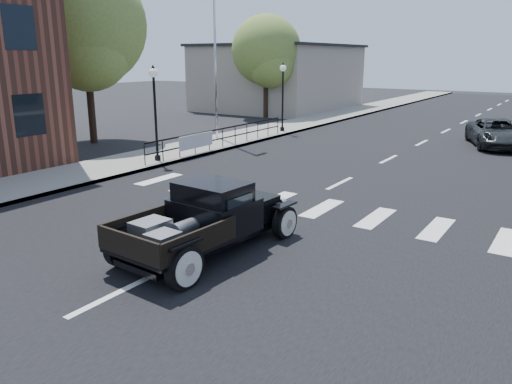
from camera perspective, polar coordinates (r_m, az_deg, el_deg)
The scene contains 14 objects.
ground at distance 11.62m, azimuth -4.82°, elevation -6.20°, with size 120.00×120.00×0.00m, color black.
road at distance 24.78m, azimuth 17.16°, elevation 4.72°, with size 14.00×80.00×0.02m, color black.
road_markings at distance 20.11m, azimuth 13.05°, elevation 2.66°, with size 12.00×60.00×0.06m, color silver, non-canonical shape.
sidewalk_left at distance 28.29m, azimuth 0.39°, elevation 6.76°, with size 3.00×80.00×0.15m, color gray.
low_building_left at distance 42.49m, azimuth 2.66°, elevation 12.85°, with size 10.00×12.00×5.00m, color #ACA191.
railing at distance 23.48m, azimuth -3.83°, elevation 6.40°, with size 0.08×10.00×1.00m, color black, non-canonical shape.
banner at distance 21.92m, azimuth -6.82°, elevation 5.17°, with size 0.04×2.20×0.60m, color silver, non-canonical shape.
lamp_post_b at distance 20.49m, azimuth -11.43°, elevation 8.77°, with size 0.36×0.36×3.78m, color black, non-canonical shape.
lamp_post_c at distance 28.45m, azimuth 3.06°, elevation 10.76°, with size 0.36×0.36×3.78m, color black, non-canonical shape.
flagpole at distance 26.00m, azimuth -4.76°, elevation 18.82°, with size 0.12×0.12×11.49m, color silver.
big_tree_near at distance 26.49m, azimuth -18.79°, elevation 14.69°, with size 5.92×5.92×8.70m, color olive, non-canonical shape.
big_tree_far at distance 36.04m, azimuth 1.16°, elevation 14.12°, with size 4.83×4.83×7.10m, color olive, non-canonical shape.
hotrod_pickup at distance 11.00m, azimuth -5.63°, elevation -3.00°, with size 2.17×4.65×1.61m, color black, non-canonical shape.
second_car at distance 26.80m, azimuth 25.86°, elevation 6.05°, with size 2.21×4.80×1.33m, color black.
Camera 1 is at (6.75, -8.47, 4.23)m, focal length 35.00 mm.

